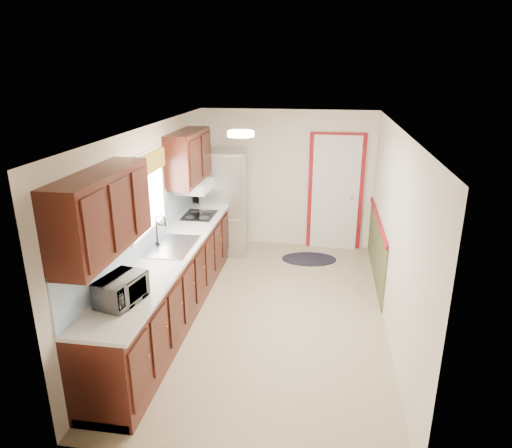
% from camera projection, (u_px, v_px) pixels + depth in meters
% --- Properties ---
extents(room_shell, '(3.20, 5.20, 2.52)m').
position_uv_depth(room_shell, '(269.00, 227.00, 5.64)').
color(room_shell, tan).
rests_on(room_shell, ground).
extents(kitchen_run, '(0.63, 4.00, 2.20)m').
position_uv_depth(kitchen_run, '(167.00, 259.00, 5.67)').
color(kitchen_run, '#36120C').
rests_on(kitchen_run, ground).
extents(back_wall_trim, '(1.12, 2.30, 2.08)m').
position_uv_depth(back_wall_trim, '(344.00, 204.00, 7.66)').
color(back_wall_trim, maroon).
rests_on(back_wall_trim, ground).
extents(ceiling_fixture, '(0.30, 0.30, 0.06)m').
position_uv_depth(ceiling_fixture, '(241.00, 134.00, 5.11)').
color(ceiling_fixture, '#FFD88C').
rests_on(ceiling_fixture, room_shell).
extents(microwave, '(0.36, 0.52, 0.32)m').
position_uv_depth(microwave, '(121.00, 287.00, 4.31)').
color(microwave, white).
rests_on(microwave, kitchen_run).
extents(refrigerator, '(0.82, 0.78, 1.77)m').
position_uv_depth(refrigerator, '(225.00, 202.00, 7.80)').
color(refrigerator, '#B7B7BC').
rests_on(refrigerator, ground).
extents(rug, '(0.97, 0.68, 0.01)m').
position_uv_depth(rug, '(309.00, 259.00, 7.67)').
color(rug, black).
rests_on(rug, ground).
extents(cooktop, '(0.45, 0.54, 0.02)m').
position_uv_depth(cooktop, '(199.00, 215.00, 6.88)').
color(cooktop, black).
rests_on(cooktop, kitchen_run).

